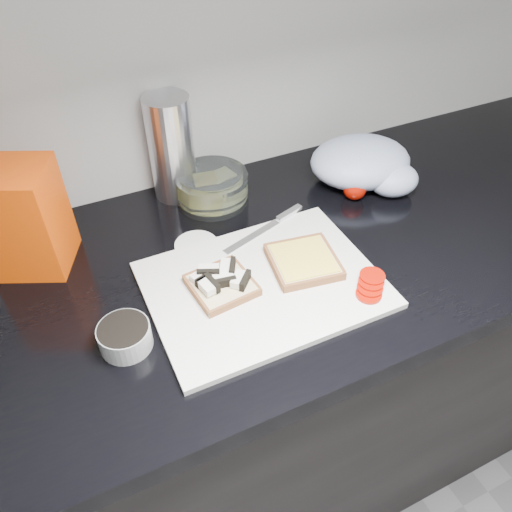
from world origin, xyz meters
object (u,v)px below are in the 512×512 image
(cutting_board, at_px, (263,285))
(glass_bowl, at_px, (212,188))
(bread_bag, at_px, (24,219))
(steel_canister, at_px, (171,149))

(cutting_board, distance_m, glass_bowl, 0.29)
(glass_bowl, height_order, bread_bag, bread_bag)
(bread_bag, distance_m, steel_canister, 0.32)
(cutting_board, xyz_separation_m, glass_bowl, (0.02, 0.28, 0.03))
(steel_canister, bearing_deg, cutting_board, -82.44)
(cutting_board, distance_m, bread_bag, 0.43)
(cutting_board, bearing_deg, glass_bowl, 86.78)
(glass_bowl, bearing_deg, bread_bag, -173.46)
(steel_canister, bearing_deg, glass_bowl, -43.06)
(cutting_board, bearing_deg, steel_canister, 97.56)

